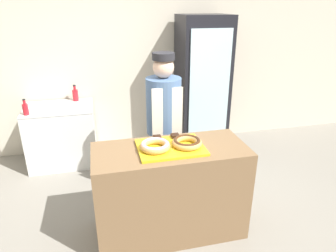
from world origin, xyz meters
name	(u,v)px	position (x,y,z in m)	size (l,w,h in m)	color
ground_plane	(170,229)	(0.00, 0.00, 0.00)	(14.00, 14.00, 0.00)	gray
wall_back	(136,60)	(0.00, 2.13, 1.35)	(8.00, 0.06, 2.70)	beige
display_counter	(170,191)	(0.00, 0.00, 0.46)	(1.41, 0.61, 0.91)	brown
serving_tray	(171,147)	(0.00, 0.00, 0.92)	(0.59, 0.44, 0.02)	yellow
donut_light_glaze	(155,145)	(-0.15, -0.02, 0.97)	(0.27, 0.27, 0.06)	tan
donut_chocolate_glaze	(187,142)	(0.15, -0.02, 0.97)	(0.27, 0.27, 0.06)	tan
brownie_back_left	(157,138)	(-0.09, 0.17, 0.95)	(0.07, 0.07, 0.03)	black
brownie_back_right	(175,136)	(0.09, 0.17, 0.95)	(0.07, 0.07, 0.03)	black
baker_person	(164,126)	(0.08, 0.61, 0.88)	(0.37, 0.37, 1.67)	#4C4C51
beverage_fridge	(202,86)	(0.90, 1.72, 1.00)	(0.70, 0.61, 1.99)	black
chest_freezer	(62,135)	(-1.14, 1.73, 0.42)	(0.90, 0.68, 0.83)	silver
bottle_red	(25,109)	(-1.49, 1.50, 0.91)	(0.07, 0.07, 0.21)	red
bottle_red_b	(75,95)	(-0.92, 1.96, 0.92)	(0.08, 0.08, 0.23)	red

